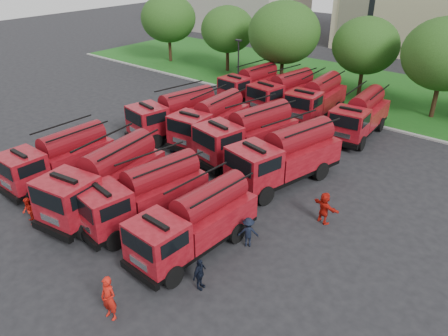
% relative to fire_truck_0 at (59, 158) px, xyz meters
% --- Properties ---
extents(ground, '(140.00, 140.00, 0.00)m').
position_rel_fire_truck_0_xyz_m(ground, '(7.93, 2.72, -1.54)').
color(ground, black).
rests_on(ground, ground).
extents(lawn, '(70.00, 16.00, 0.12)m').
position_rel_fire_truck_0_xyz_m(lawn, '(7.93, 28.72, -1.48)').
color(lawn, '#175015').
rests_on(lawn, ground).
extents(curb, '(70.00, 0.30, 0.14)m').
position_rel_fire_truck_0_xyz_m(curb, '(7.93, 20.62, -1.47)').
color(curb, gray).
rests_on(curb, ground).
extents(tree_0, '(6.30, 6.30, 7.70)m').
position_rel_fire_truck_0_xyz_m(tree_0, '(-16.07, 24.72, 3.48)').
color(tree_0, '#382314').
rests_on(tree_0, ground).
extents(tree_1, '(5.71, 5.71, 6.98)m').
position_rel_fire_truck_0_xyz_m(tree_1, '(-8.07, 25.72, 3.01)').
color(tree_1, '#382314').
rests_on(tree_1, ground).
extents(tree_2, '(6.72, 6.72, 8.22)m').
position_rel_fire_truck_0_xyz_m(tree_2, '(-0.07, 24.22, 3.81)').
color(tree_2, '#382314').
rests_on(tree_2, ground).
extents(tree_3, '(5.88, 5.88, 7.19)m').
position_rel_fire_truck_0_xyz_m(tree_3, '(6.93, 26.72, 3.14)').
color(tree_3, '#382314').
rests_on(tree_3, ground).
extents(tree_4, '(6.55, 6.55, 8.01)m').
position_rel_fire_truck_0_xyz_m(tree_4, '(13.93, 25.22, 3.68)').
color(tree_4, '#382314').
rests_on(tree_4, ground).
extents(lamp_post_0, '(0.60, 0.25, 5.11)m').
position_rel_fire_truck_0_xyz_m(lamp_post_0, '(-2.07, 19.92, 1.35)').
color(lamp_post_0, black).
rests_on(lamp_post_0, ground).
extents(fire_truck_0, '(2.49, 6.74, 3.06)m').
position_rel_fire_truck_0_xyz_m(fire_truck_0, '(0.00, 0.00, 0.00)').
color(fire_truck_0, black).
rests_on(fire_truck_0, ground).
extents(fire_truck_1, '(3.72, 7.82, 3.42)m').
position_rel_fire_truck_0_xyz_m(fire_truck_1, '(4.50, -0.04, 0.18)').
color(fire_truck_1, black).
rests_on(fire_truck_1, ground).
extents(fire_truck_2, '(3.27, 7.11, 3.12)m').
position_rel_fire_truck_0_xyz_m(fire_truck_2, '(7.08, 0.47, 0.03)').
color(fire_truck_2, black).
rests_on(fire_truck_2, ground).
extents(fire_truck_3, '(2.68, 6.79, 3.05)m').
position_rel_fire_truck_0_xyz_m(fire_truck_3, '(10.71, 0.29, -0.01)').
color(fire_truck_3, black).
rests_on(fire_truck_3, ground).
extents(fire_truck_4, '(3.60, 7.40, 3.23)m').
position_rel_fire_truck_0_xyz_m(fire_truck_4, '(0.19, 9.47, 0.08)').
color(fire_truck_4, black).
rests_on(fire_truck_4, ground).
extents(fire_truck_5, '(2.98, 7.11, 3.16)m').
position_rel_fire_truck_0_xyz_m(fire_truck_5, '(2.95, 10.25, 0.05)').
color(fire_truck_5, black).
rests_on(fire_truck_5, ground).
extents(fire_truck_6, '(3.89, 7.77, 3.38)m').
position_rel_fire_truck_0_xyz_m(fire_truck_6, '(6.62, 9.76, 0.16)').
color(fire_truck_6, black).
rests_on(fire_truck_6, ground).
extents(fire_truck_7, '(4.11, 7.88, 3.42)m').
position_rel_fire_truck_0_xyz_m(fire_truck_7, '(10.36, 8.49, 0.18)').
color(fire_truck_7, black).
rests_on(fire_truck_7, ground).
extents(fire_truck_8, '(2.82, 6.72, 2.98)m').
position_rel_fire_truck_0_xyz_m(fire_truck_8, '(-0.29, 19.49, -0.04)').
color(fire_truck_8, black).
rests_on(fire_truck_8, ground).
extents(fire_truck_9, '(3.27, 7.16, 3.15)m').
position_rel_fire_truck_0_xyz_m(fire_truck_9, '(3.41, 19.12, 0.04)').
color(fire_truck_9, black).
rests_on(fire_truck_9, ground).
extents(fire_truck_10, '(2.95, 7.19, 3.21)m').
position_rel_fire_truck_0_xyz_m(fire_truck_10, '(6.44, 19.31, 0.07)').
color(fire_truck_10, black).
rests_on(fire_truck_10, ground).
extents(fire_truck_11, '(2.98, 7.10, 3.16)m').
position_rel_fire_truck_0_xyz_m(fire_truck_11, '(10.77, 18.01, 0.05)').
color(fire_truck_11, black).
rests_on(fire_truck_11, ground).
extents(firefighter_0, '(0.76, 0.60, 1.93)m').
position_rel_fire_truck_0_xyz_m(firefighter_0, '(11.09, -4.90, -1.54)').
color(firefighter_0, red).
rests_on(firefighter_0, ground).
extents(firefighter_1, '(0.81, 0.60, 1.49)m').
position_rel_fire_truck_0_xyz_m(firefighter_1, '(2.75, -3.59, -1.54)').
color(firefighter_1, red).
rests_on(firefighter_1, ground).
extents(firefighter_2, '(0.62, 0.93, 1.48)m').
position_rel_fire_truck_0_xyz_m(firefighter_2, '(12.65, -1.53, -1.54)').
color(firefighter_2, black).
rests_on(firefighter_2, ground).
extents(firefighter_3, '(1.10, 0.99, 1.53)m').
position_rel_fire_truck_0_xyz_m(firefighter_3, '(12.46, 2.07, -1.54)').
color(firefighter_3, black).
rests_on(firefighter_3, ground).
extents(firefighter_4, '(1.06, 0.92, 1.83)m').
position_rel_fire_truck_0_xyz_m(firefighter_4, '(2.21, 7.21, -1.54)').
color(firefighter_4, black).
rests_on(firefighter_4, ground).
extents(firefighter_5, '(1.74, 1.09, 1.74)m').
position_rel_fire_truck_0_xyz_m(firefighter_5, '(14.29, 6.10, -1.54)').
color(firefighter_5, red).
rests_on(firefighter_5, ground).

